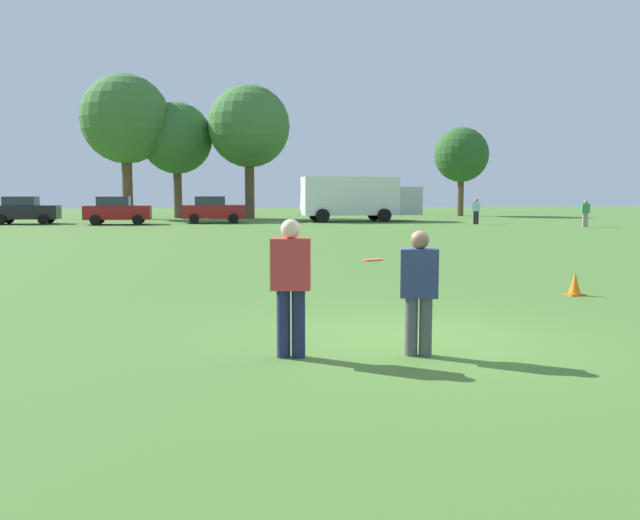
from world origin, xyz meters
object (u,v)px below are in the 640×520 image
object	(u,v)px
parked_car_mid_right	(213,210)
traffic_cone	(575,284)
parked_car_center	(117,210)
bystander_sideline_watcher	(476,210)
frisbee	(373,260)
player_thrower	(291,280)
player_defender	(419,286)
parked_car_mid_left	(24,210)
box_truck	(358,197)
bystander_far_jogger	(585,212)

from	to	relation	value
parked_car_mid_right	traffic_cone	bearing A→B (deg)	-80.45
parked_car_center	bystander_sideline_watcher	xyz separation A→B (m)	(23.07, -4.43, 0.03)
frisbee	traffic_cone	xyz separation A→B (m)	(5.34, 3.70, -0.97)
player_thrower	player_defender	xyz separation A→B (m)	(1.60, -0.24, -0.09)
parked_car_mid_left	player_defender	bearing A→B (deg)	-71.43
parked_car_mid_left	frisbee	bearing A→B (deg)	-71.93
parked_car_mid_left	parked_car_center	distance (m)	6.37
player_defender	bystander_sideline_watcher	xyz separation A→B (m)	(16.01, 32.66, 0.07)
parked_car_center	bystander_sideline_watcher	bearing A→B (deg)	-10.86
player_defender	parked_car_mid_left	bearing A→B (deg)	108.57
parked_car_center	box_truck	bearing A→B (deg)	3.86
frisbee	bystander_far_jogger	size ratio (longest dim) A/B	0.17
parked_car_mid_left	box_truck	world-z (taller)	box_truck
traffic_cone	player_defender	bearing A→B (deg)	-139.88
player_thrower	player_defender	bearing A→B (deg)	-8.55
player_thrower	bystander_sideline_watcher	world-z (taller)	player_thrower
player_thrower	bystander_far_jogger	size ratio (longest dim) A/B	1.07
parked_car_mid_left	box_truck	bearing A→B (deg)	-2.12
frisbee	player_defender	bearing A→B (deg)	-36.84
parked_car_mid_left	parked_car_mid_right	distance (m)	12.31
player_defender	parked_car_mid_right	xyz separation A→B (m)	(-0.85, 37.93, 0.03)
traffic_cone	bystander_far_jogger	bearing A→B (deg)	56.08
player_thrower	traffic_cone	bearing A→B (deg)	30.79
parked_car_mid_right	bystander_far_jogger	size ratio (longest dim) A/B	2.59
parked_car_mid_left	bystander_sideline_watcher	world-z (taller)	parked_car_mid_left
player_defender	bystander_far_jogger	bearing A→B (deg)	53.23
parked_car_mid_left	parked_car_center	world-z (taller)	same
traffic_cone	parked_car_mid_right	distance (m)	34.34
bystander_sideline_watcher	bystander_far_jogger	bearing A→B (deg)	-42.56
traffic_cone	box_truck	xyz separation A→B (m)	(4.63, 34.13, 1.52)
frisbee	bystander_far_jogger	xyz separation A→B (m)	(21.49, 27.72, -0.27)
parked_car_center	player_thrower	bearing A→B (deg)	-81.58
player_defender	traffic_cone	xyz separation A→B (m)	(4.84, 4.08, -0.66)
parked_car_center	bystander_far_jogger	xyz separation A→B (m)	(28.05, -9.00, -0.00)
frisbee	parked_car_mid_right	xyz separation A→B (m)	(-0.35, 37.56, -0.27)
player_thrower	parked_car_center	bearing A→B (deg)	98.42
player_defender	box_truck	size ratio (longest dim) A/B	0.19
traffic_cone	parked_car_center	xyz separation A→B (m)	(-11.89, 33.01, 0.69)
parked_car_center	bystander_far_jogger	size ratio (longest dim) A/B	2.59
player_defender	bystander_far_jogger	distance (m)	35.07
frisbee	box_truck	world-z (taller)	box_truck
box_truck	bystander_sideline_watcher	bearing A→B (deg)	-40.27
frisbee	player_thrower	bearing A→B (deg)	-172.93
frisbee	box_truck	size ratio (longest dim) A/B	0.03
player_thrower	box_truck	size ratio (longest dim) A/B	0.20
bystander_far_jogger	player_thrower	bearing A→B (deg)	-129.05
parked_car_center	parked_car_mid_right	bearing A→B (deg)	7.76
player_thrower	box_truck	world-z (taller)	box_truck
player_thrower	parked_car_mid_left	bearing A→B (deg)	106.53
parked_car_center	player_defender	bearing A→B (deg)	-79.23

